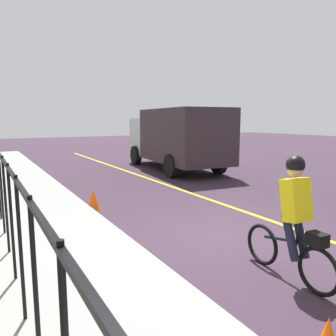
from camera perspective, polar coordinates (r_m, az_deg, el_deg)
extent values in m
plane|color=#322432|center=(6.68, 10.26, -11.94)|extent=(80.00, 80.00, 0.00)
cube|color=yellow|center=(7.76, 19.43, -9.34)|extent=(36.00, 0.12, 0.01)
cube|color=gray|center=(5.29, -20.61, -17.14)|extent=(40.00, 3.20, 0.15)
cylinder|color=black|center=(2.93, -22.15, -19.89)|extent=(0.04, 0.04, 1.60)
cylinder|color=black|center=(3.89, -24.42, -12.82)|extent=(0.04, 0.04, 1.60)
cylinder|color=black|center=(4.89, -25.71, -8.58)|extent=(0.04, 0.04, 1.60)
cylinder|color=black|center=(5.90, -26.55, -5.78)|extent=(0.04, 0.04, 1.60)
cylinder|color=black|center=(6.93, -27.13, -3.81)|extent=(0.04, 0.04, 1.60)
cube|color=black|center=(5.78, -27.03, 1.46)|extent=(14.75, 0.04, 0.04)
torus|color=black|center=(5.57, 16.15, -12.72)|extent=(0.66, 0.10, 0.66)
torus|color=black|center=(4.92, 24.83, -16.09)|extent=(0.66, 0.10, 0.66)
cube|color=black|center=(5.14, 20.33, -11.77)|extent=(0.93, 0.09, 0.24)
cylinder|color=black|center=(5.00, 21.70, -10.60)|extent=(0.03, 0.03, 0.35)
cube|color=yellow|center=(4.90, 21.57, -5.19)|extent=(0.36, 0.38, 0.63)
sphere|color=tan|center=(4.86, 21.40, -0.25)|extent=(0.22, 0.22, 0.22)
sphere|color=black|center=(4.85, 21.44, 0.57)|extent=(0.26, 0.26, 0.26)
cylinder|color=#191E38|center=(4.96, 20.63, -11.29)|extent=(0.34, 0.14, 0.65)
cylinder|color=#191E38|center=(5.11, 22.17, -10.82)|extent=(0.34, 0.14, 0.65)
cube|color=black|center=(4.80, 24.67, -11.33)|extent=(0.25, 0.21, 0.18)
cube|color=#31262C|center=(14.36, 2.86, 5.73)|extent=(4.97, 2.84, 2.30)
cube|color=silver|center=(17.47, -2.35, 5.56)|extent=(2.02, 2.37, 1.90)
cylinder|color=black|center=(17.02, -5.65, 2.24)|extent=(0.98, 0.39, 0.96)
cylinder|color=black|center=(17.87, 1.16, 2.58)|extent=(0.98, 0.39, 0.96)
cylinder|color=black|center=(13.03, 0.61, 0.38)|extent=(0.98, 0.39, 0.96)
cylinder|color=black|center=(14.12, 8.86, 0.91)|extent=(0.98, 0.39, 0.96)
cone|color=#F0560E|center=(8.63, -12.94, -5.42)|extent=(0.36, 0.36, 0.55)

